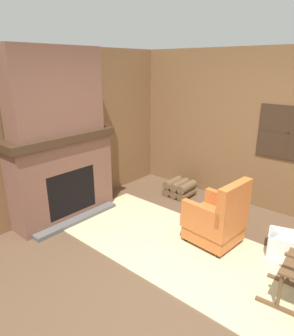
{
  "coord_description": "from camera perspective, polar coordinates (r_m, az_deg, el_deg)",
  "views": [
    {
      "loc": [
        1.67,
        -2.37,
        2.28
      ],
      "look_at": [
        -0.94,
        0.63,
        0.9
      ],
      "focal_mm": 32.0,
      "sensor_mm": 36.0,
      "label": 1
    }
  ],
  "objects": [
    {
      "name": "ground_plane",
      "position": [
        3.69,
        4.9,
        -19.1
      ],
      "size": [
        14.0,
        14.0,
        0.0
      ],
      "primitive_type": "plane",
      "color": "brown"
    },
    {
      "name": "wood_panel_wall_left",
      "position": [
        4.77,
        -18.01,
        6.02
      ],
      "size": [
        0.06,
        5.23,
        2.55
      ],
      "color": "brown",
      "rests_on": "ground"
    },
    {
      "name": "wood_panel_wall_back",
      "position": [
        5.1,
        21.36,
        6.45
      ],
      "size": [
        5.23,
        0.09,
        2.55
      ],
      "color": "brown",
      "rests_on": "ground"
    },
    {
      "name": "fireplace_hearth",
      "position": [
        4.73,
        -15.6,
        -1.64
      ],
      "size": [
        0.65,
        1.68,
        1.33
      ],
      "color": "brown",
      "rests_on": "ground"
    },
    {
      "name": "chimney_breast",
      "position": [
        4.47,
        -17.17,
        13.79
      ],
      "size": [
        0.38,
        1.39,
        1.2
      ],
      "color": "brown",
      "rests_on": "fireplace_hearth"
    },
    {
      "name": "area_rug",
      "position": [
        4.09,
        6.26,
        -14.77
      ],
      "size": [
        3.5,
        1.53,
        0.01
      ],
      "color": "#C6B789",
      "rests_on": "ground"
    },
    {
      "name": "armchair",
      "position": [
        4.08,
        13.13,
        -9.68
      ],
      "size": [
        0.7,
        0.66,
        0.93
      ],
      "rotation": [
        0.0,
        0.0,
        3.05
      ],
      "color": "#C6662D",
      "rests_on": "ground"
    },
    {
      "name": "firewood_stack",
      "position": [
        5.5,
        6.23,
        -3.85
      ],
      "size": [
        0.47,
        0.43,
        0.29
      ],
      "rotation": [
        0.0,
        0.0,
        0.01
      ],
      "color": "brown",
      "rests_on": "ground"
    },
    {
      "name": "laundry_basket",
      "position": [
        4.25,
        25.2,
        -13.12
      ],
      "size": [
        0.55,
        0.46,
        0.28
      ],
      "rotation": [
        0.0,
        0.0,
        0.28
      ],
      "color": "white",
      "rests_on": "ground"
    },
    {
      "name": "oil_lamp_vase",
      "position": [
        4.32,
        -22.82,
        6.39
      ],
      "size": [
        0.09,
        0.09,
        0.31
      ],
      "color": "#99B29E",
      "rests_on": "fireplace_hearth"
    },
    {
      "name": "storage_case",
      "position": [
        4.9,
        -11.13,
        8.32
      ],
      "size": [
        0.15,
        0.24,
        0.12
      ],
      "color": "gray",
      "rests_on": "fireplace_hearth"
    },
    {
      "name": "decorative_plate_on_mantel",
      "position": [
        4.62,
        -16.27,
        8.31
      ],
      "size": [
        0.08,
        0.3,
        0.29
      ],
      "color": "red",
      "rests_on": "fireplace_hearth"
    }
  ]
}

